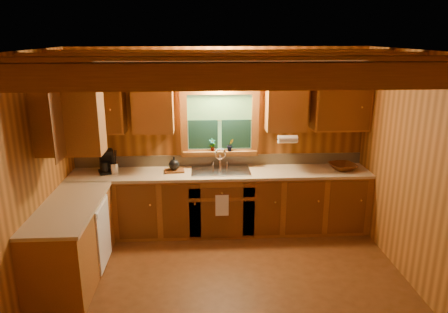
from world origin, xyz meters
TOP-DOWN VIEW (x-y plane):
  - room at (0.00, 0.00)m, footprint 4.20×4.20m
  - ceiling_beams at (0.00, 0.00)m, footprint 4.20×2.54m
  - base_cabinets at (-0.49, 1.28)m, footprint 4.20×2.22m
  - countertop at (-0.48, 1.29)m, footprint 4.20×2.24m
  - backsplash at (0.00, 1.89)m, footprint 4.20×0.02m
  - dishwasher_panel at (-1.47, 0.68)m, footprint 0.02×0.60m
  - upper_cabinets at (-0.56, 1.42)m, footprint 4.19×1.77m
  - window at (0.00, 1.87)m, footprint 1.12×0.08m
  - window_sill at (0.00, 1.82)m, footprint 1.06×0.14m
  - wall_sconce at (0.00, 1.75)m, footprint 0.45×0.21m
  - paper_towel_roll at (0.92, 1.53)m, footprint 0.27×0.11m
  - dish_towel at (0.00, 1.26)m, footprint 0.18×0.01m
  - sink at (0.00, 1.60)m, footprint 0.82×0.48m
  - coffee_maker at (-1.60, 1.65)m, footprint 0.18×0.23m
  - utensil_crock at (-1.48, 1.59)m, footprint 0.12×0.12m
  - cutting_board at (-0.65, 1.63)m, footprint 0.29×0.22m
  - teakettle at (-0.65, 1.63)m, footprint 0.15×0.15m
  - wicker_basket at (1.74, 1.57)m, footprint 0.44×0.44m
  - potted_plant_left at (-0.11, 1.82)m, footprint 0.11×0.09m
  - potted_plant_right at (0.15, 1.80)m, footprint 0.12×0.11m

SIDE VIEW (x-z plane):
  - base_cabinets at x=-0.49m, z-range 0.00..0.86m
  - dishwasher_panel at x=-1.47m, z-range 0.03..0.83m
  - dish_towel at x=0.00m, z-range 0.37..0.67m
  - sink at x=0.00m, z-range 0.64..1.07m
  - countertop at x=-0.48m, z-range 0.86..0.90m
  - cutting_board at x=-0.65m, z-range 0.90..0.92m
  - wicker_basket at x=1.74m, z-range 0.90..0.99m
  - backsplash at x=0.00m, z-range 0.90..1.06m
  - utensil_crock at x=-1.48m, z-range 0.81..1.15m
  - teakettle at x=-0.65m, z-range 0.90..1.10m
  - coffee_maker at x=-1.60m, z-range 0.90..1.22m
  - window_sill at x=0.00m, z-range 1.10..1.14m
  - potted_plant_right at x=0.15m, z-range 1.14..1.32m
  - potted_plant_left at x=-0.11m, z-range 1.14..1.33m
  - room at x=0.00m, z-range -0.80..3.40m
  - paper_towel_roll at x=0.92m, z-range 1.31..1.42m
  - window at x=0.00m, z-range 1.03..2.03m
  - upper_cabinets at x=-0.56m, z-range 1.45..2.23m
  - wall_sconce at x=0.00m, z-range 2.08..2.25m
  - ceiling_beams at x=0.00m, z-range 2.40..2.58m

